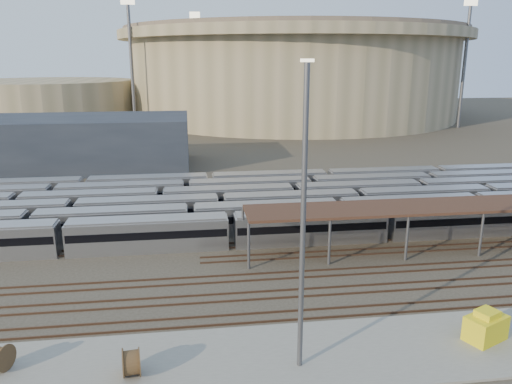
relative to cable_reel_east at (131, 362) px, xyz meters
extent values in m
plane|color=#383026|center=(18.12, 15.85, -1.19)|extent=(420.00, 420.00, 0.00)
cube|color=gray|center=(13.12, 0.85, -1.09)|extent=(50.00, 9.00, 0.20)
cube|color=#A8A8AC|center=(27.67, 23.85, 0.61)|extent=(112.00, 2.90, 3.60)
cube|color=#A8A8AC|center=(23.09, 28.05, 0.61)|extent=(112.00, 2.90, 3.60)
cube|color=#A8A8AC|center=(27.05, 32.25, 0.61)|extent=(112.00, 2.90, 3.60)
cube|color=#A8A8AC|center=(19.00, 36.45, 0.61)|extent=(112.00, 2.90, 3.60)
cube|color=#A8A8AC|center=(22.57, 40.65, 0.61)|extent=(112.00, 2.90, 3.60)
cube|color=#A8A8AC|center=(26.17, 44.85, 0.61)|extent=(112.00, 2.90, 3.60)
cylinder|color=#545459|center=(10.12, 17.15, 1.31)|extent=(0.30, 0.30, 5.00)
cylinder|color=#545459|center=(10.12, 22.55, 1.31)|extent=(0.30, 0.30, 5.00)
cylinder|color=#545459|center=(18.69, 17.15, 1.31)|extent=(0.30, 0.30, 5.00)
cylinder|color=#545459|center=(18.69, 22.55, 1.31)|extent=(0.30, 0.30, 5.00)
cylinder|color=#545459|center=(27.26, 17.15, 1.31)|extent=(0.30, 0.30, 5.00)
cylinder|color=#545459|center=(27.26, 22.55, 1.31)|extent=(0.30, 0.30, 5.00)
cylinder|color=#545459|center=(35.83, 17.15, 1.31)|extent=(0.30, 0.30, 5.00)
cylinder|color=#545459|center=(35.83, 22.55, 1.31)|extent=(0.30, 0.30, 5.00)
cube|color=#362016|center=(40.12, 19.85, 3.96)|extent=(60.00, 6.00, 0.30)
cube|color=#4C3323|center=(18.12, 14.10, -1.10)|extent=(170.00, 0.12, 0.18)
cube|color=#4C3323|center=(18.12, 15.60, -1.10)|extent=(170.00, 0.12, 0.18)
cube|color=#4C3323|center=(18.12, 10.10, -1.10)|extent=(170.00, 0.12, 0.18)
cube|color=#4C3323|center=(18.12, 11.60, -1.10)|extent=(170.00, 0.12, 0.18)
cube|color=#4C3323|center=(18.12, 6.10, -1.10)|extent=(170.00, 0.12, 0.18)
cube|color=#4C3323|center=(18.12, 7.60, -1.10)|extent=(170.00, 0.12, 0.18)
cylinder|color=tan|center=(43.12, 155.85, 12.81)|extent=(116.00, 116.00, 28.00)
cylinder|color=tan|center=(43.12, 155.85, 28.31)|extent=(124.00, 124.00, 3.00)
cylinder|color=brown|center=(43.12, 155.85, 30.56)|extent=(120.00, 120.00, 1.50)
cylinder|color=tan|center=(-41.88, 145.85, 5.81)|extent=(56.00, 56.00, 14.00)
cube|color=#1E232D|center=(-16.88, 70.85, 3.81)|extent=(42.00, 20.00, 10.00)
cylinder|color=#545459|center=(-11.88, 125.85, 16.81)|extent=(1.00, 1.00, 36.00)
cube|color=#FFF2CC|center=(-11.88, 125.85, 36.01)|extent=(4.00, 0.60, 2.40)
cylinder|color=#545459|center=(88.12, 115.85, 16.81)|extent=(1.00, 1.00, 36.00)
cube|color=#FFF2CC|center=(88.12, 115.85, 36.01)|extent=(4.00, 0.60, 2.40)
cylinder|color=#545459|center=(8.12, 175.85, 16.81)|extent=(1.00, 1.00, 36.00)
cube|color=#FFF2CC|center=(8.12, 175.85, 36.01)|extent=(4.00, 0.60, 2.40)
cylinder|color=brown|center=(0.00, 0.00, 0.00)|extent=(1.34, 2.10, 1.98)
cylinder|color=#545459|center=(11.65, -0.36, 9.43)|extent=(0.36, 0.36, 20.83)
cube|color=#FFF2CC|center=(11.65, -0.36, 19.94)|extent=(0.82, 0.34, 0.20)
cube|color=yellow|center=(26.56, 1.00, -0.01)|extent=(3.67, 3.09, 1.96)
camera|label=1|loc=(4.46, -30.64, 20.12)|focal=35.00mm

